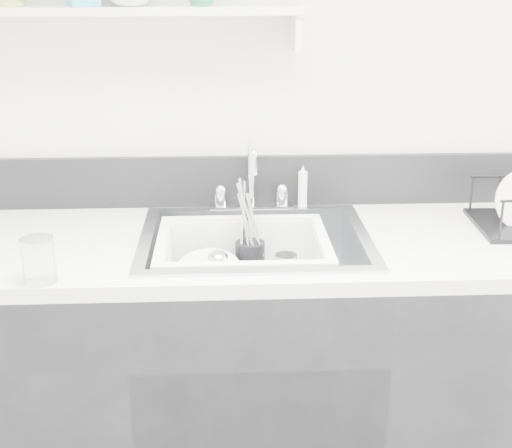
{
  "coord_description": "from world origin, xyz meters",
  "views": [
    {
      "loc": [
        -0.09,
        -0.67,
        1.63
      ],
      "look_at": [
        0.0,
        1.14,
        0.98
      ],
      "focal_mm": 50.0,
      "sensor_mm": 36.0,
      "label": 1
    }
  ],
  "objects": [
    {
      "name": "side_sprayer",
      "position": [
        0.16,
        1.44,
        0.99
      ],
      "size": [
        0.03,
        0.03,
        0.14
      ],
      "primitive_type": "cylinder",
      "color": "white",
      "rests_on": "counter_run"
    },
    {
      "name": "utensil_cup",
      "position": [
        -0.01,
        1.27,
        0.83
      ],
      "size": [
        0.09,
        0.09,
        0.29
      ],
      "rotation": [
        0.0,
        0.0,
        0.16
      ],
      "color": "black",
      "rests_on": "wash_tub"
    },
    {
      "name": "sink",
      "position": [
        0.0,
        1.19,
        0.83
      ],
      "size": [
        0.64,
        0.52,
        0.2
      ],
      "primitive_type": null,
      "color": "silver",
      "rests_on": "counter_run"
    },
    {
      "name": "bowl_small",
      "position": [
        0.08,
        1.13,
        0.78
      ],
      "size": [
        0.11,
        0.11,
        0.03
      ],
      "primitive_type": "imported",
      "rotation": [
        0.0,
        0.0,
        0.13
      ],
      "color": "white",
      "rests_on": "wash_tub"
    },
    {
      "name": "wash_tub",
      "position": [
        -0.03,
        1.16,
        0.84
      ],
      "size": [
        0.59,
        0.54,
        0.18
      ],
      "primitive_type": null,
      "rotation": [
        0.0,
        0.0,
        0.4
      ],
      "color": "white",
      "rests_on": "sink"
    },
    {
      "name": "faucet",
      "position": [
        0.0,
        1.44,
        0.98
      ],
      "size": [
        0.26,
        0.18,
        0.23
      ],
      "color": "silver",
      "rests_on": "counter_run"
    },
    {
      "name": "tumbler_in_tub",
      "position": [
        0.09,
        1.21,
        0.81
      ],
      "size": [
        0.08,
        0.08,
        0.09
      ],
      "primitive_type": "cylinder",
      "rotation": [
        0.0,
        0.0,
        -0.25
      ],
      "color": "white",
      "rests_on": "wash_tub"
    },
    {
      "name": "tumbler_counter",
      "position": [
        -0.53,
        0.92,
        0.98
      ],
      "size": [
        0.1,
        0.1,
        0.11
      ],
      "primitive_type": "cylinder",
      "rotation": [
        0.0,
        0.0,
        0.38
      ],
      "color": "white",
      "rests_on": "counter_run"
    },
    {
      "name": "plate_stack",
      "position": [
        -0.13,
        1.19,
        0.79
      ],
      "size": [
        0.24,
        0.23,
        0.09
      ],
      "rotation": [
        0.0,
        0.0,
        -0.42
      ],
      "color": "white",
      "rests_on": "wash_tub"
    },
    {
      "name": "wall_shelf",
      "position": [
        -0.35,
        1.42,
        1.51
      ],
      "size": [
        1.0,
        0.16,
        0.12
      ],
      "color": "silver",
      "rests_on": "room_shell"
    },
    {
      "name": "counter_run",
      "position": [
        0.0,
        1.19,
        0.46
      ],
      "size": [
        3.2,
        0.62,
        0.92
      ],
      "color": "black",
      "rests_on": "ground"
    },
    {
      "name": "ladle",
      "position": [
        -0.06,
        1.19,
        0.81
      ],
      "size": [
        0.24,
        0.29,
        0.08
      ],
      "primitive_type": null,
      "rotation": [
        0.0,
        0.0,
        -0.96
      ],
      "color": "silver",
      "rests_on": "wash_tub"
    },
    {
      "name": "backsplash",
      "position": [
        0.0,
        1.49,
        1.0
      ],
      "size": [
        3.2,
        0.02,
        0.16
      ],
      "primitive_type": "cube",
      "color": "black",
      "rests_on": "counter_run"
    }
  ]
}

